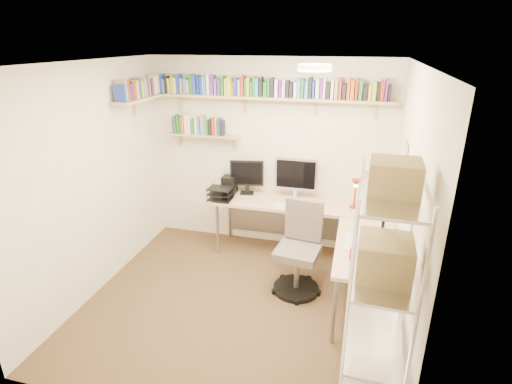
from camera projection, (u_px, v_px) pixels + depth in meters
ground at (237, 302)px, 4.37m from camera, size 3.20×3.20×0.00m
room_shell at (234, 167)px, 3.81m from camera, size 3.24×3.04×2.52m
wall_shelves at (231, 97)px, 4.91m from camera, size 3.12×1.09×0.80m
corner_desk at (297, 211)px, 4.87m from camera, size 2.28×1.93×1.29m
office_chair at (299, 254)px, 4.47m from camera, size 0.55×0.56×1.04m
wire_rack at (384, 261)px, 2.59m from camera, size 0.43×0.84×2.02m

